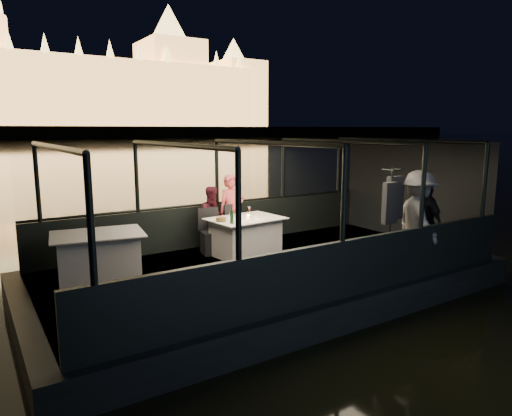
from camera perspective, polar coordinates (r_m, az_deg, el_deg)
boat_hull at (r=8.85m, az=1.42°, el=-10.31°), size 8.60×4.40×1.00m
boat_deck at (r=8.70m, az=1.43°, el=-7.34°), size 8.00×4.00×0.04m
gunwale_port at (r=10.25m, az=-4.83°, el=-2.02°), size 8.00×0.08×0.90m
gunwale_starboard at (r=7.07m, az=10.64°, el=-7.61°), size 8.00×0.08×0.90m
cabin_glass_port at (r=10.08m, az=-4.92°, el=4.39°), size 8.00×0.02×1.40m
cabin_glass_starboard at (r=6.82m, az=10.94°, el=1.66°), size 8.00×0.02×1.40m
cabin_roof_glass at (r=8.32m, az=1.50°, el=8.12°), size 8.00×4.00×0.02m
end_wall_fore at (r=7.06m, az=-26.58°, el=-2.65°), size 0.02×4.00×2.30m
end_wall_aft at (r=11.15m, az=18.76°, el=2.10°), size 0.02×4.00×2.30m
canopy_ribs at (r=8.43m, az=1.47°, el=0.28°), size 8.00×4.00×2.30m
dining_table_central at (r=9.34m, az=-1.31°, el=-3.56°), size 1.54×1.18×0.77m
dining_table_aft at (r=8.33m, az=-19.06°, el=-5.78°), size 1.66×1.31×0.80m
chair_port_left at (r=9.46m, az=-5.46°, el=-3.03°), size 0.51×0.51×0.92m
chair_port_right at (r=9.74m, az=-2.36°, el=-2.62°), size 0.52×0.52×0.95m
coat_stand at (r=8.58m, az=16.40°, el=-1.65°), size 0.64×0.57×1.89m
person_woman_coral at (r=9.92m, az=-3.06°, el=-0.63°), size 0.62×0.46×1.59m
person_man_maroon at (r=9.72m, az=-5.36°, el=-0.87°), size 0.72×0.60×1.36m
passenger_stripe at (r=8.95m, az=19.54°, el=-1.68°), size 1.08×1.34×1.81m
passenger_dark at (r=9.24m, az=20.31°, el=-1.38°), size 0.66×1.03×1.62m
wine_bottle at (r=8.72m, az=-3.05°, el=-0.99°), size 0.09×0.09×0.32m
bread_basket at (r=8.96m, az=-4.37°, el=-1.42°), size 0.23×0.23×0.08m
amber_candle at (r=9.15m, az=-1.00°, el=-1.16°), size 0.07×0.07×0.09m
plate_near at (r=9.23m, az=1.28°, el=-1.26°), size 0.33×0.33×0.02m
plate_far at (r=9.20m, az=-3.67°, el=-1.31°), size 0.31×0.31×0.02m
wine_glass_white at (r=8.83m, az=-3.18°, el=-1.21°), size 0.07×0.07×0.20m
wine_glass_red at (r=9.37m, az=-0.83°, el=-0.55°), size 0.08×0.08×0.21m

